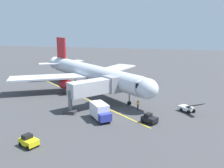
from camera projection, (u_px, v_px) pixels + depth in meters
The scene contains 11 objects.
ground_plane at pixel (90, 89), 58.24m from camera, with size 220.00×220.00×0.00m, color #424244.
apron_lead_in_line at pixel (83, 97), 51.75m from camera, with size 0.24×40.00×0.01m, color yellow.
airplane at pixel (91, 73), 56.73m from camera, with size 33.70×32.23×11.50m.
jet_bridge at pixel (98, 87), 44.84m from camera, with size 8.93×9.98×5.40m.
ground_crew_marshaller at pixel (138, 105), 43.98m from camera, with size 0.46×0.36×1.71m.
tug_near_nose at pixel (149, 119), 37.87m from camera, with size 2.74×2.46×1.50m.
tug_portside at pixel (29, 141), 30.51m from camera, with size 2.71×2.32×1.50m.
box_truck_starboard_side at pixel (100, 111), 39.05m from camera, with size 4.41×4.80×2.62m.
belt_loader_rear_apron at pixel (187, 108), 42.79m from camera, with size 4.13×4.04×2.32m.
safety_cone_nose_left at pixel (66, 111), 42.80m from camera, with size 0.32×0.32×0.55m, color #F2590F.
safety_cone_nose_right at pixel (149, 91), 55.67m from camera, with size 0.32×0.32×0.55m, color #F2590F.
Camera 1 is at (-18.24, 53.63, 14.52)m, focal length 39.77 mm.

